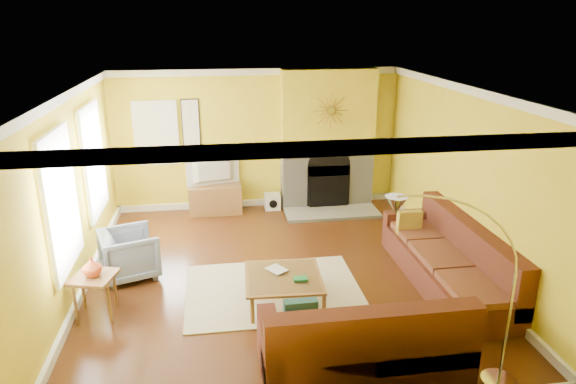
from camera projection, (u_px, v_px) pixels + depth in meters
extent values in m
cube|color=#5A2D13|center=(278.00, 274.00, 7.60)|extent=(5.50, 6.00, 0.02)
cube|color=white|center=(277.00, 89.00, 6.72)|extent=(5.50, 6.00, 0.02)
cube|color=yellow|center=(257.00, 139.00, 9.98)|extent=(5.50, 0.02, 2.70)
cube|color=yellow|center=(323.00, 298.00, 4.34)|extent=(5.50, 0.02, 2.70)
cube|color=yellow|center=(70.00, 197.00, 6.77)|extent=(0.02, 6.00, 2.70)
cube|color=yellow|center=(463.00, 179.00, 7.55)|extent=(0.02, 6.00, 2.70)
cube|color=white|center=(92.00, 160.00, 7.94)|extent=(0.06, 1.22, 1.72)
cube|color=white|center=(60.00, 202.00, 6.16)|extent=(0.06, 1.22, 1.72)
cube|color=white|center=(156.00, 133.00, 9.59)|extent=(0.82, 0.06, 1.22)
cube|color=white|center=(191.00, 129.00, 9.68)|extent=(0.34, 0.04, 1.14)
cube|color=white|center=(330.00, 147.00, 9.78)|extent=(1.92, 0.22, 0.08)
cube|color=#999891|center=(332.00, 213.00, 9.88)|extent=(1.80, 0.70, 0.06)
cube|color=beige|center=(273.00, 290.00, 7.12)|extent=(2.40, 1.80, 0.02)
cube|color=brown|center=(215.00, 199.00, 9.90)|extent=(1.00, 0.45, 0.55)
imported|color=black|center=(214.00, 171.00, 9.71)|extent=(1.03, 0.37, 0.59)
cube|color=white|center=(272.00, 201.00, 10.14)|extent=(0.30, 0.30, 0.30)
imported|color=gray|center=(129.00, 254.00, 7.43)|extent=(0.98, 0.96, 0.71)
imported|color=#E5592A|center=(92.00, 267.00, 6.35)|extent=(0.28, 0.28, 0.25)
imported|color=white|center=(271.00, 272.00, 6.78)|extent=(0.32, 0.33, 0.03)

